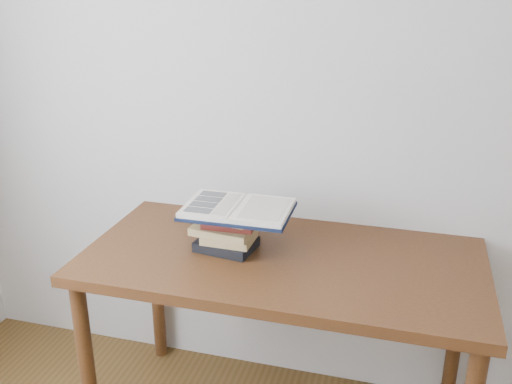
% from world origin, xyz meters
% --- Properties ---
extents(room_shell, '(3.54, 3.54, 2.62)m').
position_xyz_m(room_shell, '(-0.08, 0.01, 1.63)').
color(room_shell, '#B4B0AB').
rests_on(room_shell, ground).
extents(desk, '(1.50, 0.75, 0.81)m').
position_xyz_m(desk, '(-0.09, 1.38, 0.71)').
color(desk, '#4E2613').
rests_on(desk, ground).
extents(book_stack, '(0.25, 0.21, 0.16)m').
position_xyz_m(book_stack, '(-0.31, 1.39, 0.88)').
color(book_stack, black).
rests_on(book_stack, desk).
extents(open_book, '(0.40, 0.28, 0.03)m').
position_xyz_m(open_book, '(-0.26, 1.38, 0.98)').
color(open_book, black).
rests_on(open_book, book_stack).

